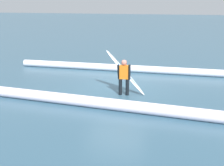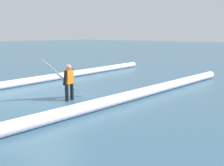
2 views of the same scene
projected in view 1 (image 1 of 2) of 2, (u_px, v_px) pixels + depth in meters
name	position (u px, v px, depth m)	size (l,w,h in m)	color
ground_plane	(117.00, 88.00, 12.90)	(153.19, 153.19, 0.00)	#355B71
surfer	(124.00, 76.00, 11.77)	(0.52, 0.25, 1.42)	black
surfboard	(125.00, 72.00, 12.09)	(1.77, 0.63, 1.71)	white
wave_crest_foreground	(176.00, 71.00, 15.26)	(0.37, 0.37, 17.13)	white
wave_crest_midground	(113.00, 104.00, 10.26)	(0.40, 0.40, 17.64)	white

